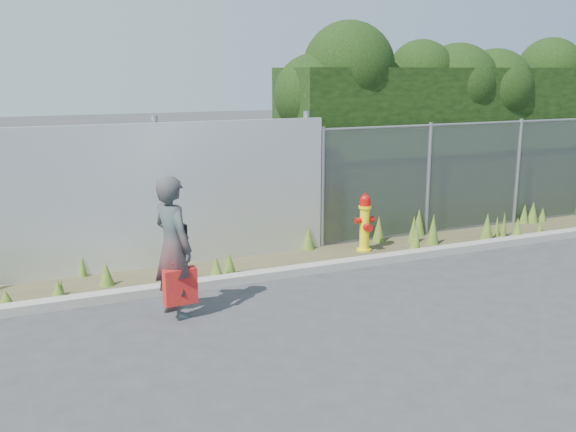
# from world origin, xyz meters

# --- Properties ---
(ground) EXTENTS (80.00, 80.00, 0.00)m
(ground) POSITION_xyz_m (0.00, 0.00, 0.00)
(ground) COLOR #343336
(ground) RESTS_ON ground
(curb) EXTENTS (16.00, 0.22, 0.12)m
(curb) POSITION_xyz_m (0.00, 1.80, 0.06)
(curb) COLOR gray
(curb) RESTS_ON ground
(weed_strip) EXTENTS (16.00, 1.30, 0.54)m
(weed_strip) POSITION_xyz_m (0.14, 2.43, 0.15)
(weed_strip) COLOR #423D26
(weed_strip) RESTS_ON ground
(corrugated_fence) EXTENTS (8.50, 0.21, 2.30)m
(corrugated_fence) POSITION_xyz_m (-3.25, 3.01, 1.10)
(corrugated_fence) COLOR silver
(corrugated_fence) RESTS_ON ground
(chainlink_fence) EXTENTS (6.50, 0.07, 2.05)m
(chainlink_fence) POSITION_xyz_m (4.25, 3.00, 1.03)
(chainlink_fence) COLOR gray
(chainlink_fence) RESTS_ON ground
(hedge) EXTENTS (7.52, 2.06, 3.83)m
(hedge) POSITION_xyz_m (4.28, 4.01, 2.02)
(hedge) COLOR black
(hedge) RESTS_ON ground
(fire_hydrant) EXTENTS (0.33, 0.30, 1.00)m
(fire_hydrant) POSITION_xyz_m (1.56, 2.45, 0.48)
(fire_hydrant) COLOR yellow
(fire_hydrant) RESTS_ON ground
(woman) EXTENTS (0.59, 0.73, 1.73)m
(woman) POSITION_xyz_m (-2.02, 0.96, 0.87)
(woman) COLOR #0E5C58
(woman) RESTS_ON ground
(red_tote_bag) EXTENTS (0.40, 0.15, 0.52)m
(red_tote_bag) POSITION_xyz_m (-1.99, 0.79, 0.42)
(red_tote_bag) COLOR #B40A28
(black_shoulder_bag) EXTENTS (0.23, 0.10, 0.17)m
(black_shoulder_bag) POSITION_xyz_m (-1.92, 1.12, 1.01)
(black_shoulder_bag) COLOR black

